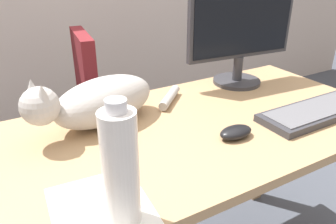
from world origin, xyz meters
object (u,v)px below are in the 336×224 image
computer_mouse (236,132)px  cat (99,101)px  office_chair (117,127)px  water_bottle (121,169)px  keyboard (317,111)px  monitor (242,30)px

computer_mouse → cat: bearing=138.0°
office_chair → cat: bearing=-114.8°
office_chair → water_bottle: 1.20m
keyboard → water_bottle: 0.79m
cat → computer_mouse: bearing=-42.0°
cat → monitor: bearing=6.3°
office_chair → keyboard: (0.39, -0.90, 0.37)m
keyboard → office_chair: bearing=113.6°
keyboard → computer_mouse: (-0.34, 0.02, 0.00)m
monitor → keyboard: bearing=-85.4°
monitor → water_bottle: monitor is taller
office_chair → cat: 0.78m
office_chair → monitor: size_ratio=1.91×
keyboard → water_bottle: (-0.78, -0.13, 0.12)m
monitor → water_bottle: size_ratio=1.74×
cat → computer_mouse: 0.44m
cat → computer_mouse: cat is taller
monitor → office_chair: bearing=124.9°
office_chair → keyboard: office_chair is taller
cat → water_bottle: 0.46m
monitor → computer_mouse: bearing=-131.0°
office_chair → water_bottle: water_bottle is taller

